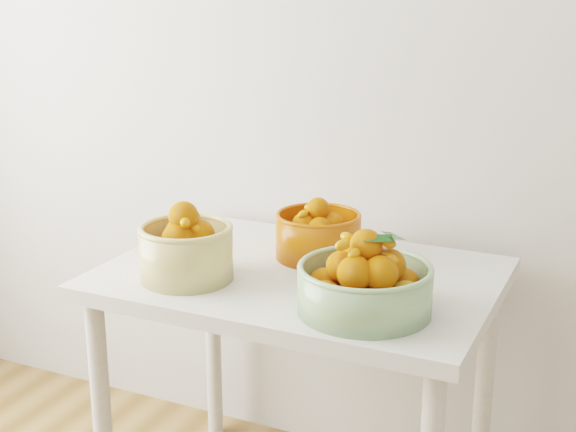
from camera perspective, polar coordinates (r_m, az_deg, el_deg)
name	(u,v)px	position (r m, az deg, el deg)	size (l,w,h in m)	color
table	(300,306)	(2.12, 0.85, -6.40)	(1.00, 0.70, 0.75)	silver
bowl_cream	(186,249)	(2.02, -7.24, -2.37)	(0.24, 0.24, 0.20)	tan
bowl_green	(365,284)	(1.82, 5.51, -4.81)	(0.38, 0.38, 0.20)	#84AA78
bowl_orange	(318,234)	(2.16, 2.18, -1.30)	(0.29, 0.29, 0.17)	#C04309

